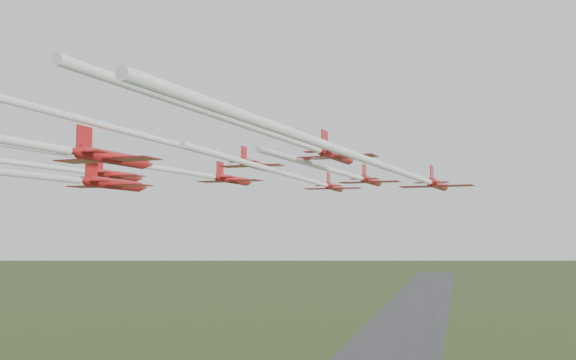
% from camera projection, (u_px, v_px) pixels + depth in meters
% --- Properties ---
extents(runway, '(38.00, 900.00, 0.04)m').
position_uv_depth(runway, '(399.00, 338.00, 272.46)').
color(runway, '#343437').
rests_on(runway, ground).
extents(jet_lead, '(9.49, 63.03, 2.82)m').
position_uv_depth(jet_lead, '(309.00, 180.00, 94.05)').
color(jet_lead, '#B21819').
extents(jet_row2_left, '(11.86, 57.40, 2.94)m').
position_uv_depth(jet_row2_left, '(187.00, 172.00, 84.57)').
color(jet_row2_left, '#B21819').
extents(jet_row2_right, '(9.05, 42.86, 2.49)m').
position_uv_depth(jet_row2_right, '(353.00, 176.00, 80.40)').
color(jet_row2_right, '#B21819').
extents(jet_row3_left, '(13.01, 67.98, 2.66)m').
position_uv_depth(jet_row3_left, '(7.00, 161.00, 68.57)').
color(jet_row3_left, '#B21819').
extents(jet_row3_mid, '(8.20, 59.23, 2.43)m').
position_uv_depth(jet_row3_mid, '(198.00, 150.00, 66.63)').
color(jet_row3_mid, '#B21819').
extents(jet_row3_right, '(12.32, 59.15, 2.34)m').
position_uv_depth(jet_row3_right, '(403.00, 173.00, 55.51)').
color(jet_row3_right, '#B21819').
extents(jet_row4_left, '(10.67, 59.00, 2.95)m').
position_uv_depth(jet_row4_left, '(25.00, 174.00, 59.85)').
color(jet_row4_left, '#B21819').
extents(jet_row4_right, '(9.69, 44.75, 2.55)m').
position_uv_depth(jet_row4_right, '(302.00, 144.00, 55.50)').
color(jet_row4_right, '#B21819').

